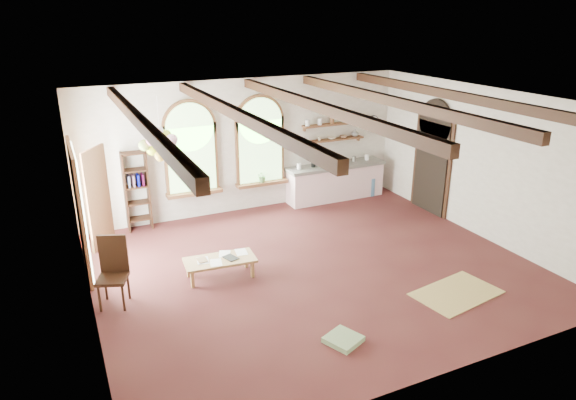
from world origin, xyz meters
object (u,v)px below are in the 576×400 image
side_chair (114,286)px  coffee_table (220,261)px  balloon_cluster (160,143)px  kitchen_counter (335,181)px

side_chair → coffee_table: bearing=4.8°
balloon_cluster → kitchen_counter: bearing=18.2°
kitchen_counter → balloon_cluster: (-4.71, -1.55, 1.86)m
kitchen_counter → balloon_cluster: size_ratio=2.35×
side_chair → balloon_cluster: size_ratio=1.04×
kitchen_counter → coffee_table: 4.93m
side_chair → balloon_cluster: balloon_cluster is taller
kitchen_counter → side_chair: size_ratio=2.26×
kitchen_counter → coffee_table: kitchen_counter is taller
coffee_table → side_chair: (-1.89, -0.16, 0.02)m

